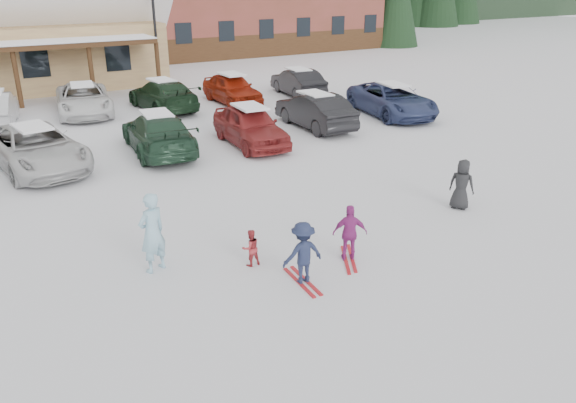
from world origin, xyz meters
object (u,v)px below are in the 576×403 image
lamp_post (155,23)px  child_navy (303,253)px  adult_skier (152,233)px  parked_car_13 (298,82)px  parked_car_12 (232,88)px  parked_car_6 (392,100)px  toddler_red (251,248)px  parked_car_11 (163,95)px  parked_car_10 (84,99)px  parked_car_2 (35,148)px  parked_car_5 (315,111)px  child_magenta (350,233)px  bystander_dark (462,184)px  parked_car_4 (250,126)px  parked_car_3 (158,133)px

lamp_post → child_navy: lamp_post is taller
adult_skier → parked_car_13: adult_skier is taller
parked_car_12 → parked_car_6: bearing=-50.9°
toddler_red → parked_car_6: 15.98m
parked_car_11 → parked_car_10: bearing=-19.5°
parked_car_2 → parked_car_6: 15.72m
toddler_red → parked_car_12: (7.22, 16.28, 0.31)m
parked_car_10 → parked_car_6: bearing=-22.6°
parked_car_6 → parked_car_5: bearing=-169.1°
toddler_red → parked_car_12: 17.81m
child_navy → adult_skier: bearing=-35.6°
toddler_red → parked_car_13: size_ratio=0.20×
child_magenta → bystander_dark: size_ratio=0.95×
adult_skier → parked_car_2: 9.13m
adult_skier → parked_car_13: bearing=-152.2°
child_navy → parked_car_11: size_ratio=0.28×
adult_skier → parked_car_2: size_ratio=0.35×
toddler_red → child_magenta: child_magenta is taller
parked_car_4 → parked_car_10: (-4.48, 8.64, -0.04)m
adult_skier → parked_car_10: bearing=-118.4°
child_navy → bystander_dark: bystander_dark is taller
child_navy → parked_car_3: size_ratio=0.28×
bystander_dark → parked_car_4: size_ratio=0.32×
lamp_post → parked_car_12: (1.73, -6.54, -2.90)m
parked_car_10 → parked_car_3: bearing=-73.6°
lamp_post → parked_car_5: lamp_post is taller
parked_car_4 → lamp_post: bearing=89.5°
parked_car_11 → adult_skier: bearing=66.2°
lamp_post → toddler_red: 23.69m
toddler_red → parked_car_11: bearing=-101.2°
toddler_red → parked_car_11: 16.90m
parked_car_12 → parked_car_13: (3.97, -0.08, -0.03)m
toddler_red → parked_car_2: (-3.17, 9.94, 0.31)m
parked_car_5 → parked_car_11: 8.12m
parked_car_2 → parked_car_10: (3.19, 7.56, -0.03)m
parked_car_5 → parked_car_13: size_ratio=1.04×
parked_car_11 → parked_car_4: bearing=92.7°
parked_car_6 → parked_car_11: parked_car_6 is taller
adult_skier → parked_car_11: 16.59m
parked_car_2 → child_magenta: bearing=-73.1°
lamp_post → parked_car_4: bearing=-94.1°
lamp_post → parked_car_2: bearing=-123.9°
lamp_post → parked_car_5: size_ratio=1.42×
child_navy → parked_car_13: 20.42m
parked_car_12 → parked_car_11: bearing=175.6°
child_magenta → parked_car_3: size_ratio=0.27×
child_magenta → parked_car_6: bearing=-104.7°
toddler_red → child_navy: 1.43m
adult_skier → parked_car_6: (14.53, 9.01, -0.19)m
parked_car_3 → parked_car_4: bearing=172.2°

